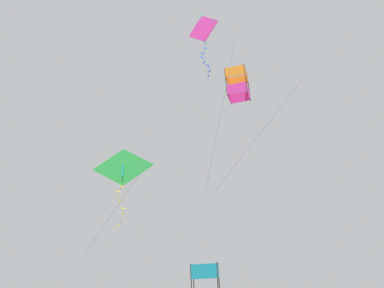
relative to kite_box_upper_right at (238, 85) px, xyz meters
name	(u,v)px	position (x,y,z in m)	size (l,w,h in m)	color
kite_box_upper_right	(238,85)	(0.00, 0.00, 0.00)	(4.08, 3.27, 8.38)	orange
kite_diamond_far_centre	(204,31)	(1.64, 2.34, 0.82)	(1.93, 1.57, 10.04)	#DB2D93
kite_delta_near_right	(123,169)	(5.12, -3.10, -2.55)	(2.16, 1.46, 5.59)	green
kite_box_highest	(206,285)	(1.19, -6.66, -6.55)	(2.04, 2.15, 9.17)	#1EB2C6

